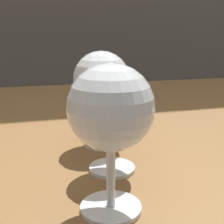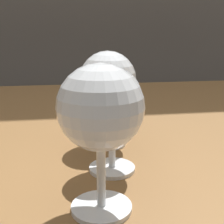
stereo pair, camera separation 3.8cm
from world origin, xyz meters
name	(u,v)px [view 2 (the right image)]	position (x,y,z in m)	size (l,w,h in m)	color
dining_table	(87,161)	(0.00, 0.00, 0.65)	(1.32, 0.89, 0.73)	brown
wine_glass_merlot	(101,112)	(-0.01, -0.32, 0.84)	(0.08, 0.08, 0.15)	white
wine_glass_port	(112,101)	(0.02, -0.23, 0.83)	(0.07, 0.07, 0.13)	white
wine_glass_rose	(108,82)	(0.02, -0.14, 0.84)	(0.09, 0.09, 0.15)	white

